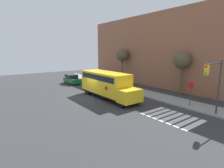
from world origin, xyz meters
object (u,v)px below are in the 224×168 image
stop_sign (191,91)px  tree_far_sidewalk (182,61)px  tree_near_sidewalk (122,55)px  parked_car (72,79)px  school_bus (107,83)px  traffic_light (215,80)px

stop_sign → tree_far_sidewalk: tree_far_sidewalk is taller
tree_near_sidewalk → tree_far_sidewalk: tree_near_sidewalk is taller
stop_sign → tree_near_sidewalk: size_ratio=0.43×
parked_car → tree_near_sidewalk: size_ratio=0.66×
school_bus → tree_near_sidewalk: (-7.41, 8.75, 3.16)m
school_bus → traffic_light: 11.63m
tree_far_sidewalk → school_bus: bearing=-115.5°
school_bus → tree_near_sidewalk: 11.89m
school_bus → stop_sign: size_ratio=3.46×
stop_sign → tree_far_sidewalk: bearing=131.4°
traffic_light → parked_car: bearing=-172.8°
parked_car → traffic_light: traffic_light is taller
school_bus → tree_far_sidewalk: (4.38, 9.16, 2.68)m
school_bus → tree_far_sidewalk: bearing=64.5°
school_bus → traffic_light: (11.00, 3.48, 1.50)m
traffic_light → tree_near_sidewalk: 19.22m
traffic_light → tree_near_sidewalk: tree_near_sidewalk is taller
school_bus → parked_car: bearing=177.1°
stop_sign → traffic_light: traffic_light is taller
stop_sign → tree_near_sidewalk: (-15.71, 4.03, 3.24)m
traffic_light → tree_far_sidewalk: 8.80m
parked_car → stop_sign: (19.97, 4.12, 0.94)m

